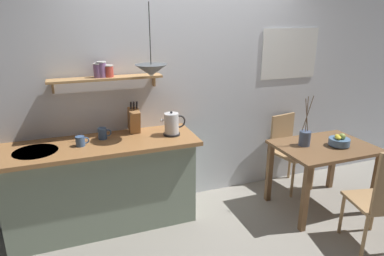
# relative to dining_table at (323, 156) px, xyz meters

# --- Properties ---
(ground_plane) EXTENTS (14.00, 14.00, 0.00)m
(ground_plane) POSITION_rel_dining_table_xyz_m (-1.24, 0.14, -0.61)
(ground_plane) COLOR gray
(back_wall) EXTENTS (6.80, 0.11, 2.70)m
(back_wall) POSITION_rel_dining_table_xyz_m (-1.03, 0.79, 0.74)
(back_wall) COLOR silver
(back_wall) RESTS_ON ground_plane
(kitchen_counter) EXTENTS (1.83, 0.63, 0.89)m
(kitchen_counter) POSITION_rel_dining_table_xyz_m (-2.24, 0.46, -0.16)
(kitchen_counter) COLOR gray
(kitchen_counter) RESTS_ON ground_plane
(wall_shelf) EXTENTS (1.06, 0.20, 0.28)m
(wall_shelf) POSITION_rel_dining_table_xyz_m (-2.12, 0.64, 0.88)
(wall_shelf) COLOR tan
(dining_table) EXTENTS (0.99, 0.72, 0.73)m
(dining_table) POSITION_rel_dining_table_xyz_m (0.00, 0.00, 0.00)
(dining_table) COLOR brown
(dining_table) RESTS_ON ground_plane
(dining_chair_near) EXTENTS (0.47, 0.49, 1.00)m
(dining_chair_near) POSITION_rel_dining_table_xyz_m (-0.02, -0.77, -0.08)
(dining_chair_near) COLOR tan
(dining_chair_near) RESTS_ON ground_plane
(dining_chair_far) EXTENTS (0.47, 0.50, 0.88)m
(dining_chair_far) POSITION_rel_dining_table_xyz_m (-0.03, 0.56, -0.11)
(dining_chair_far) COLOR tan
(dining_chair_far) RESTS_ON ground_plane
(fruit_bowl) EXTENTS (0.21, 0.21, 0.14)m
(fruit_bowl) POSITION_rel_dining_table_xyz_m (0.12, -0.07, 0.17)
(fruit_bowl) COLOR #51759E
(fruit_bowl) RESTS_ON dining_table
(twig_vase) EXTENTS (0.12, 0.12, 0.53)m
(twig_vase) POSITION_rel_dining_table_xyz_m (-0.20, 0.08, 0.20)
(twig_vase) COLOR #475675
(twig_vase) RESTS_ON dining_table
(electric_kettle) EXTENTS (0.25, 0.16, 0.25)m
(electric_kettle) POSITION_rel_dining_table_xyz_m (-1.54, 0.42, 0.39)
(electric_kettle) COLOR black
(electric_kettle) RESTS_ON kitchen_counter
(knife_block) EXTENTS (0.10, 0.20, 0.33)m
(knife_block) POSITION_rel_dining_table_xyz_m (-1.88, 0.62, 0.42)
(knife_block) COLOR #9E6B3D
(knife_block) RESTS_ON kitchen_counter
(coffee_mug_by_sink) EXTENTS (0.12, 0.08, 0.09)m
(coffee_mug_by_sink) POSITION_rel_dining_table_xyz_m (-2.40, 0.42, 0.33)
(coffee_mug_by_sink) COLOR #3D5B89
(coffee_mug_by_sink) RESTS_ON kitchen_counter
(coffee_mug_spare) EXTENTS (0.13, 0.08, 0.11)m
(coffee_mug_spare) POSITION_rel_dining_table_xyz_m (-2.19, 0.54, 0.34)
(coffee_mug_spare) COLOR #3D5B89
(coffee_mug_spare) RESTS_ON kitchen_counter
(pendant_lamp) EXTENTS (0.30, 0.30, 0.64)m
(pendant_lamp) POSITION_rel_dining_table_xyz_m (-1.73, 0.39, 0.94)
(pendant_lamp) COLOR black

